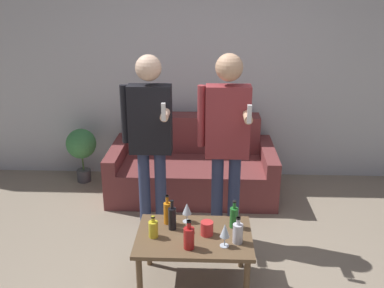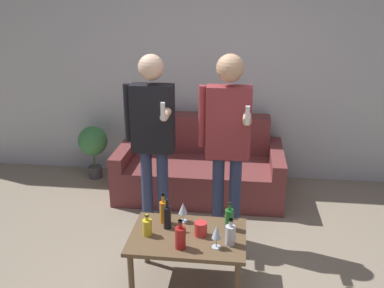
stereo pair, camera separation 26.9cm
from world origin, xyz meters
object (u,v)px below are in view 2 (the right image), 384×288
object	(u,v)px
bottle_orange	(167,217)
person_standing_left	(152,130)
couch	(201,167)
person_standing_right	(228,135)
coffee_table	(188,241)

from	to	relation	value
bottle_orange	person_standing_left	xyz separation A→B (m)	(-0.24, 0.68, 0.46)
bottle_orange	couch	bearing A→B (deg)	86.68
person_standing_left	person_standing_right	distance (m)	0.67
bottle_orange	person_standing_left	bearing A→B (deg)	109.63
person_standing_left	couch	bearing A→B (deg)	69.65
couch	person_standing_right	xyz separation A→B (m)	(0.32, -1.00, 0.73)
coffee_table	bottle_orange	world-z (taller)	bottle_orange
couch	bottle_orange	bearing A→B (deg)	-93.32
couch	person_standing_left	world-z (taller)	person_standing_left
person_standing_left	person_standing_right	world-z (taller)	person_standing_right
bottle_orange	person_standing_left	world-z (taller)	person_standing_left
coffee_table	couch	bearing A→B (deg)	92.62
bottle_orange	person_standing_left	size ratio (longest dim) A/B	0.15
coffee_table	person_standing_right	distance (m)	0.94
coffee_table	person_standing_right	world-z (taller)	person_standing_right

